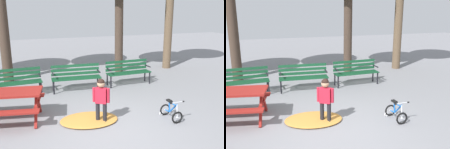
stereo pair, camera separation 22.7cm
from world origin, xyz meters
The scene contains 8 objects.
ground centered at (0.00, 0.00, 0.00)m, with size 36.00×36.00×0.00m, color gray.
picnic_table centered at (-2.23, 1.35, 0.59)m, with size 2.01×1.65×0.79m.
park_bench_far_left centered at (-1.99, 3.24, 0.51)m, with size 1.62×0.54×0.85m.
park_bench_left centered at (-0.08, 3.19, 0.51)m, with size 1.63×0.57×0.85m.
park_bench_right centered at (1.81, 3.26, 0.51)m, with size 1.61×0.51×0.85m.
child_standing centered at (-0.03, 0.54, 0.65)m, with size 0.37×0.27×1.09m.
kids_bicycle centered at (1.65, 0.14, 0.20)m, with size 0.39×0.57×0.54m.
leaf_pile centered at (-0.29, 0.71, 0.04)m, with size 1.41×0.99×0.07m, color #C68438.
Camera 1 is at (-1.69, -4.91, 2.71)m, focal length 41.05 mm.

